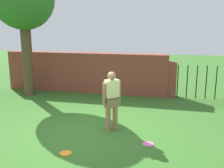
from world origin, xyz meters
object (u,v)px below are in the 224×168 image
(tree, at_px, (23,0))
(frisbee_pink, at_px, (148,144))
(person, at_px, (112,98))
(frisbee_orange, at_px, (66,153))

(tree, xyz_separation_m, frisbee_pink, (5.22, -3.56, -3.72))
(person, distance_m, frisbee_pink, 1.55)
(tree, relative_size, frisbee_pink, 18.55)
(person, relative_size, frisbee_pink, 6.00)
(frisbee_orange, height_order, frisbee_pink, same)
(frisbee_orange, bearing_deg, frisbee_pink, 26.77)
(person, relative_size, frisbee_orange, 6.00)
(tree, bearing_deg, frisbee_pink, -34.35)
(person, bearing_deg, frisbee_pink, 105.51)
(person, xyz_separation_m, frisbee_pink, (1.06, -0.69, -0.89))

